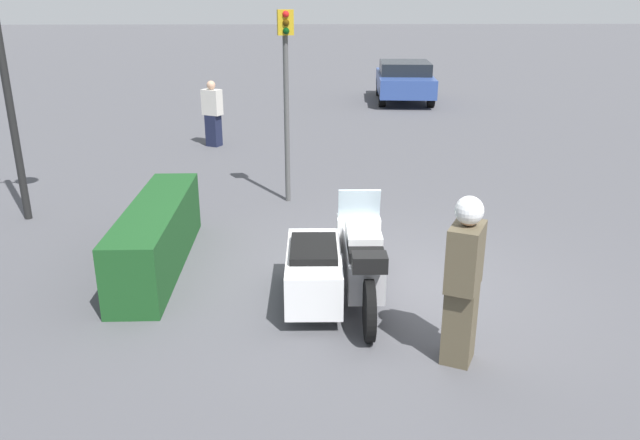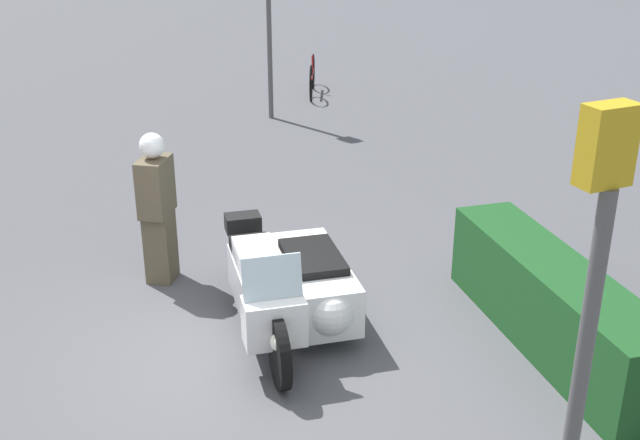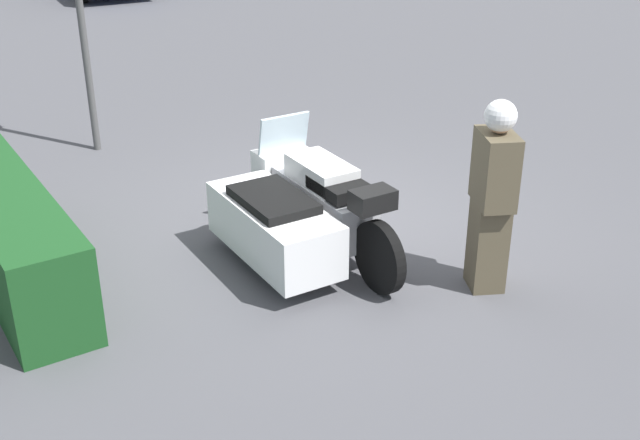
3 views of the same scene
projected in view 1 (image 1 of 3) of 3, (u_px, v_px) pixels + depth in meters
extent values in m
plane|color=#4C4C51|center=(378.00, 282.00, 8.00)|extent=(160.00, 160.00, 0.00)
cylinder|color=black|center=(357.00, 242.00, 8.41)|extent=(0.67, 0.11, 0.66)
cylinder|color=black|center=(369.00, 311.00, 6.58)|extent=(0.67, 0.11, 0.66)
cylinder|color=black|center=(314.00, 285.00, 7.34)|extent=(0.52, 0.11, 0.52)
cube|color=#B7B7BC|center=(363.00, 263.00, 7.45)|extent=(1.38, 0.44, 0.45)
cube|color=white|center=(363.00, 237.00, 7.34)|extent=(0.76, 0.41, 0.24)
cube|color=black|center=(365.00, 249.00, 7.05)|extent=(0.56, 0.40, 0.12)
cube|color=white|center=(358.00, 233.00, 8.15)|extent=(0.33, 0.56, 0.44)
cube|color=silver|center=(359.00, 204.00, 7.96)|extent=(0.12, 0.54, 0.40)
sphere|color=white|center=(357.00, 231.00, 8.40)|extent=(0.18, 0.18, 0.18)
cube|color=white|center=(314.00, 271.00, 7.34)|extent=(1.56, 0.67, 0.50)
sphere|color=white|center=(314.00, 248.00, 7.95)|extent=(0.47, 0.47, 0.47)
cube|color=black|center=(314.00, 248.00, 7.25)|extent=(0.86, 0.56, 0.09)
cube|color=black|center=(370.00, 262.00, 6.53)|extent=(0.25, 0.38, 0.18)
cube|color=brown|center=(460.00, 324.00, 6.16)|extent=(0.42, 0.40, 0.81)
cube|color=brown|center=(465.00, 257.00, 5.92)|extent=(0.55, 0.46, 0.64)
sphere|color=tan|center=(469.00, 214.00, 5.77)|extent=(0.22, 0.22, 0.22)
sphere|color=white|center=(469.00, 210.00, 5.76)|extent=(0.27, 0.27, 0.27)
cube|color=#19471E|center=(157.00, 236.00, 8.35)|extent=(3.11, 0.65, 0.87)
cylinder|color=black|center=(9.00, 100.00, 9.65)|extent=(0.12, 0.12, 3.90)
cylinder|color=#4C4C4C|center=(287.00, 121.00, 10.73)|extent=(0.09, 0.09, 2.86)
cube|color=#B79319|center=(285.00, 22.00, 10.13)|extent=(0.18, 0.28, 0.40)
sphere|color=red|center=(286.00, 14.00, 10.02)|extent=(0.11, 0.11, 0.11)
sphere|color=#462D06|center=(286.00, 23.00, 10.06)|extent=(0.11, 0.11, 0.11)
sphere|color=#07350F|center=(286.00, 31.00, 10.11)|extent=(0.11, 0.11, 0.11)
cube|color=#2D478C|center=(404.00, 83.00, 21.69)|extent=(4.15, 2.16, 0.61)
cube|color=black|center=(405.00, 68.00, 21.51)|extent=(2.22, 1.85, 0.41)
cylinder|color=black|center=(379.00, 87.00, 23.00)|extent=(0.68, 0.27, 0.66)
cylinder|color=black|center=(423.00, 87.00, 22.92)|extent=(0.68, 0.27, 0.66)
cylinder|color=black|center=(382.00, 97.00, 20.66)|extent=(0.68, 0.27, 0.66)
cylinder|color=black|center=(431.00, 97.00, 20.58)|extent=(0.68, 0.27, 0.66)
cube|color=#191E38|center=(214.00, 130.00, 15.20)|extent=(0.39, 0.40, 0.77)
cube|color=beige|center=(212.00, 102.00, 14.97)|extent=(0.45, 0.52, 0.61)
sphere|color=tan|center=(211.00, 85.00, 14.83)|extent=(0.21, 0.21, 0.21)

